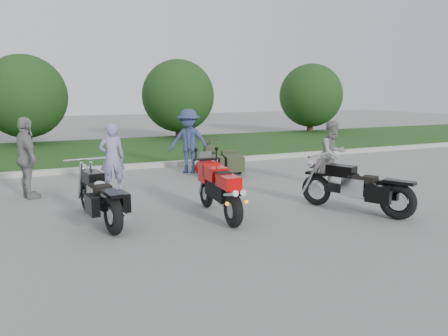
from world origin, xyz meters
name	(u,v)px	position (x,y,z in m)	size (l,w,h in m)	color
ground	(208,218)	(0.00, 0.00, 0.00)	(80.00, 80.00, 0.00)	gray
curb	(135,166)	(0.00, 6.00, 0.07)	(60.00, 0.30, 0.15)	#B8B4AD
grass_strip	(111,151)	(0.00, 10.15, 0.07)	(60.00, 8.00, 0.14)	#26501B
tree_mid_left	(25,97)	(-3.00, 13.50, 2.19)	(3.60, 3.60, 4.00)	#3F2B1C
tree_mid_right	(178,96)	(4.00, 13.50, 2.19)	(3.60, 3.60, 4.00)	#3F2B1C
tree_far_right	(311,96)	(12.00, 13.50, 2.19)	(3.60, 3.60, 4.00)	#3F2B1C
sportbike_red	(219,188)	(0.23, -0.06, 0.58)	(0.41, 2.09, 0.99)	black
cruiser_left	(100,199)	(-1.92, 0.45, 0.47)	(0.57, 2.37, 0.91)	black
cruiser_right	(360,190)	(2.90, -0.93, 0.47)	(1.19, 2.22, 0.92)	black
cruiser_sidecar	(223,162)	(2.14, 3.96, 0.38)	(1.34, 2.07, 0.81)	black
person_stripe	(112,157)	(-1.22, 3.09, 0.83)	(0.60, 0.40, 1.66)	#8687B6
person_grey	(333,153)	(4.06, 1.41, 0.84)	(0.81, 0.63, 1.67)	gray
person_denim	(189,141)	(1.31, 4.63, 0.95)	(1.23, 0.71, 1.90)	navy
person_back	(27,158)	(-3.09, 3.13, 0.92)	(1.08, 0.45, 1.85)	gray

